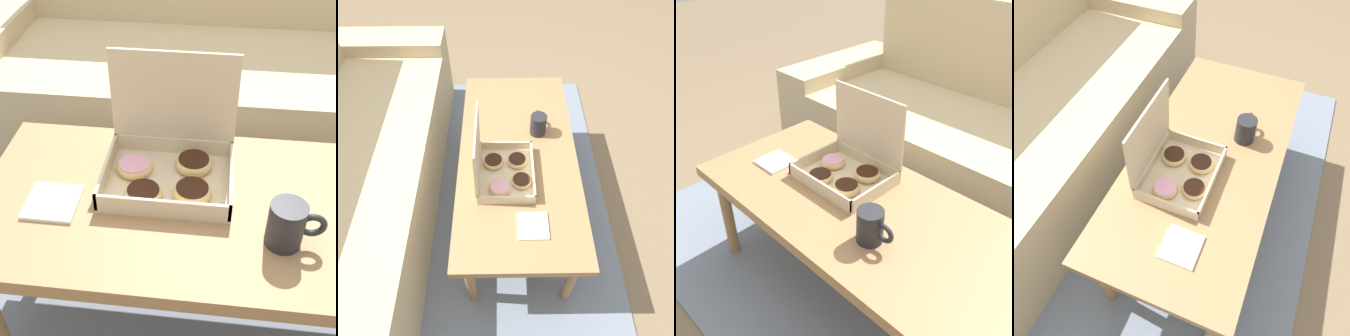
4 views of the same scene
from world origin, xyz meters
The scene contains 7 objects.
ground_plane centered at (0.00, 0.00, 0.00)m, with size 12.00×12.00×0.00m, color #756047.
area_rug centered at (0.00, 0.30, 0.01)m, with size 2.25×1.85×0.01m, color slate.
couch centered at (0.00, 0.81, 0.31)m, with size 2.13×0.82×0.92m.
coffee_table centered at (0.00, -0.10, 0.41)m, with size 1.19×0.56×0.45m.
pastry_box centered at (-0.13, -0.02, 0.50)m, with size 0.32×0.25×0.30m.
coffee_mug centered at (0.14, -0.21, 0.50)m, with size 0.12×0.08×0.11m.
napkin_stack centered at (-0.40, -0.15, 0.45)m, with size 0.12×0.12×0.01m.
Camera 2 is at (-1.05, -0.03, 1.63)m, focal length 35.00 mm.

